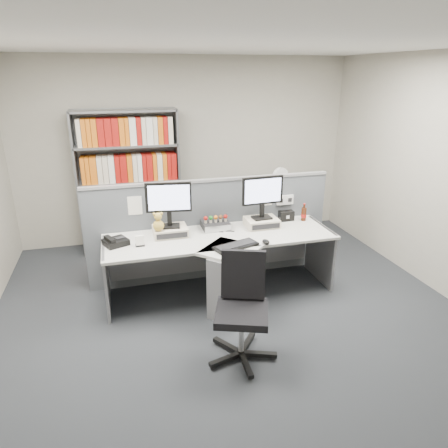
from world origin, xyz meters
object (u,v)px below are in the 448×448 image
object	(u,v)px
desk	(225,265)
desk_phone	(115,242)
desk_fan	(280,180)
office_chair	(242,304)
monitor_left	(169,201)
shelving_unit	(130,184)
monitor_right	(263,194)
desk_calendar	(140,242)
keyboard	(236,246)
speaker	(286,216)
cola_bottle	(304,214)
mouse	(266,242)
filing_cabinet	(278,222)
desktop_pc	(215,225)

from	to	relation	value
desk	desk_phone	size ratio (longest dim) A/B	8.69
desk_phone	desk_fan	bearing A→B (deg)	25.92
office_chair	monitor_left	bearing A→B (deg)	108.86
desk_phone	shelving_unit	xyz separation A→B (m)	(0.25, 1.59, 0.22)
monitor_right	desk_calendar	world-z (taller)	monitor_right
desk	desk_fan	world-z (taller)	desk_fan
keyboard	speaker	bearing A→B (deg)	36.96
monitor_right	office_chair	bearing A→B (deg)	-116.64
keyboard	cola_bottle	distance (m)	1.21
monitor_right	mouse	world-z (taller)	monitor_right
shelving_unit	desk_phone	bearing A→B (deg)	-98.95
keyboard	desk_calendar	xyz separation A→B (m)	(-0.97, 0.30, 0.03)
monitor_right	speaker	bearing A→B (deg)	17.75
filing_cabinet	office_chair	world-z (taller)	office_chair
cola_bottle	office_chair	size ratio (longest dim) A/B	0.23
monitor_left	desktop_pc	distance (m)	0.66
monitor_right	shelving_unit	world-z (taller)	shelving_unit
desk_phone	cola_bottle	distance (m)	2.29
mouse	desk_calendar	world-z (taller)	desk_calendar
speaker	desk_fan	size ratio (longest dim) A/B	0.37
monitor_right	desktop_pc	xyz separation A→B (m)	(-0.55, 0.08, -0.36)
speaker	shelving_unit	world-z (taller)	shelving_unit
desktop_pc	desk_fan	world-z (taller)	desk_fan
desk_phone	office_chair	xyz separation A→B (m)	(1.05, -1.18, -0.24)
desktop_pc	keyboard	bearing A→B (deg)	-83.24
desktop_pc	mouse	world-z (taller)	desktop_pc
monitor_left	mouse	bearing A→B (deg)	-28.21
cola_bottle	desk_fan	xyz separation A→B (m)	(0.07, 0.96, 0.20)
speaker	keyboard	bearing A→B (deg)	-143.04
shelving_unit	office_chair	size ratio (longest dim) A/B	2.09
filing_cabinet	desk_calendar	bearing A→B (deg)	-149.46
desk_phone	desk_fan	size ratio (longest dim) A/B	0.62
speaker	desk_fan	world-z (taller)	desk_fan
desk_calendar	shelving_unit	distance (m)	1.70
keyboard	desk_calendar	distance (m)	1.02
monitor_right	desk_fan	distance (m)	1.21
desk_phone	desk_calendar	bearing A→B (deg)	-20.67
desk_phone	filing_cabinet	xyz separation A→B (m)	(2.35, 1.14, -0.41)
desk	keyboard	size ratio (longest dim) A/B	5.02
desk_phone	desk_fan	xyz separation A→B (m)	(2.35, 1.14, 0.25)
cola_bottle	desk_phone	bearing A→B (deg)	-175.35
monitor_left	desktop_pc	xyz separation A→B (m)	(0.55, 0.08, -0.37)
desk	monitor_right	xyz separation A→B (m)	(0.56, 0.38, 0.67)
keyboard	desk_phone	distance (m)	1.29
monitor_left	keyboard	xyz separation A→B (m)	(0.62, -0.52, -0.39)
monitor_right	keyboard	world-z (taller)	monitor_right
desk	monitor_left	world-z (taller)	monitor_left
desktop_pc	filing_cabinet	xyz separation A→B (m)	(1.19, 0.94, -0.41)
filing_cabinet	keyboard	bearing A→B (deg)	-126.17
cola_bottle	shelving_unit	world-z (taller)	shelving_unit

